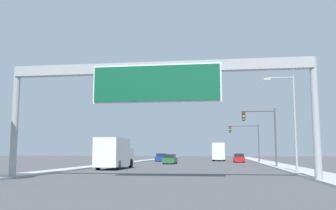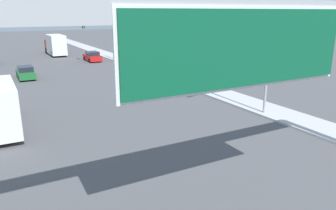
% 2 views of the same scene
% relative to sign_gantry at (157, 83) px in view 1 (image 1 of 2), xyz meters
% --- Properties ---
extents(sidewalk_right, '(3.00, 120.00, 0.15)m').
position_rel_sign_gantry_xyz_m(sidewalk_right, '(11.25, 42.10, -6.25)').
color(sidewalk_right, '#B8B8B8').
rests_on(sidewalk_right, ground).
extents(median_strip_left, '(2.00, 120.00, 0.15)m').
position_rel_sign_gantry_xyz_m(median_strip_left, '(-10.75, 42.10, -6.25)').
color(median_strip_left, '#B8B8B8').
rests_on(median_strip_left, ground).
extents(sign_gantry, '(20.36, 0.73, 7.70)m').
position_rel_sign_gantry_xyz_m(sign_gantry, '(0.00, 0.00, 0.00)').
color(sign_gantry, '#9EA0A5').
rests_on(sign_gantry, ground).
extents(car_far_center, '(1.73, 4.25, 1.43)m').
position_rel_sign_gantry_xyz_m(car_far_center, '(-3.50, 31.77, -5.64)').
color(car_far_center, '#1E662D').
rests_on(car_far_center, ground).
extents(car_mid_right, '(1.75, 4.79, 1.49)m').
position_rel_sign_gantry_xyz_m(car_mid_right, '(-7.00, 45.47, -5.62)').
color(car_mid_right, navy).
rests_on(car_mid_right, ground).
extents(car_far_left, '(1.80, 4.37, 1.49)m').
position_rel_sign_gantry_xyz_m(car_far_left, '(7.00, 41.44, -5.62)').
color(car_far_left, red).
rests_on(car_far_left, ground).
extents(truck_box_primary, '(2.35, 7.63, 3.19)m').
position_rel_sign_gantry_xyz_m(truck_box_primary, '(-7.00, 14.45, -4.70)').
color(truck_box_primary, white).
rests_on(truck_box_primary, ground).
extents(truck_box_secondary, '(2.39, 8.22, 3.51)m').
position_rel_sign_gantry_xyz_m(truck_box_secondary, '(3.50, 51.54, -4.55)').
color(truck_box_secondary, red).
rests_on(truck_box_secondary, ground).
extents(traffic_light_near_intersection, '(3.91, 0.32, 6.76)m').
position_rel_sign_gantry_xyz_m(traffic_light_near_intersection, '(9.10, 20.10, -1.83)').
color(traffic_light_near_intersection, '#4C4C4F').
rests_on(traffic_light_near_intersection, ground).
extents(traffic_light_mid_block, '(5.16, 0.32, 6.40)m').
position_rel_sign_gantry_xyz_m(traffic_light_mid_block, '(8.62, 40.10, -1.95)').
color(traffic_light_mid_block, '#4C4C4F').
rests_on(traffic_light_mid_block, ground).
extents(street_lamp_right, '(2.58, 0.28, 8.28)m').
position_rel_sign_gantry_xyz_m(street_lamp_right, '(10.03, 8.85, -1.41)').
color(street_lamp_right, '#9EA0A5').
rests_on(street_lamp_right, ground).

